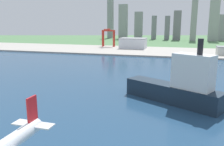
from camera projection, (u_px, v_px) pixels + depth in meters
name	position (u px, v px, depth m)	size (l,w,h in m)	color
ground_plane	(141.00, 72.00, 261.97)	(2400.00, 2400.00, 0.00)	#4F7B4D
water_bay	(129.00, 86.00, 205.60)	(840.00, 360.00, 0.15)	navy
industrial_pier	(157.00, 51.00, 440.16)	(840.00, 140.00, 2.50)	#ADA79D
cargo_ship	(179.00, 86.00, 159.03)	(67.46, 45.68, 44.60)	#192838
port_crane_red	(108.00, 34.00, 507.31)	(27.06, 37.15, 38.22)	#B72D23
warehouse_main	(133.00, 43.00, 479.75)	(52.32, 38.96, 20.62)	silver
distant_skyline	(163.00, 23.00, 740.06)	(373.03, 71.49, 142.72)	gray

